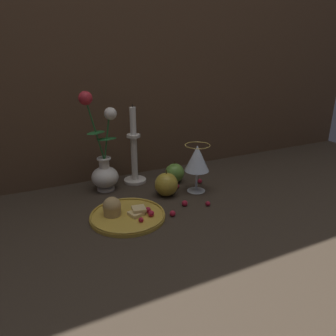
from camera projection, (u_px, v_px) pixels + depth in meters
ground_plane at (146, 201)px, 1.09m from camera, size 2.40×2.40×0.00m
wall_back at (111, 11)px, 1.12m from camera, size 2.40×0.04×1.20m
vase at (104, 164)px, 1.15m from camera, size 0.12×0.10×0.35m
plate_with_pastries at (125, 214)px, 0.98m from camera, size 0.23×0.23×0.07m
wine_glass at (198, 160)px, 1.13m from camera, size 0.09×0.09×0.17m
candlestick at (134, 155)px, 1.22m from camera, size 0.08×0.08×0.29m
apple_beside_vase at (166, 184)px, 1.12m from camera, size 0.08×0.08×0.09m
apple_near_glass at (175, 173)px, 1.24m from camera, size 0.07×0.07×0.08m
berry_near_plate at (177, 186)px, 1.19m from camera, size 0.02×0.02×0.02m
berry_front_center at (173, 213)px, 0.99m from camera, size 0.02×0.02×0.02m
berry_by_glass_stem at (208, 204)px, 1.06m from camera, size 0.02×0.02×0.02m
berry_under_candlestick at (185, 203)px, 1.05m from camera, size 0.02×0.02×0.02m
berry_far_right at (200, 181)px, 1.23m from camera, size 0.02×0.02×0.02m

